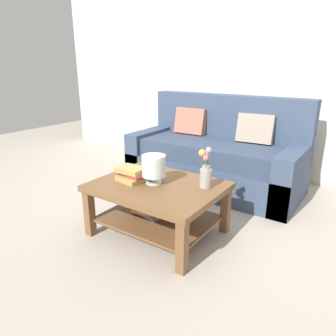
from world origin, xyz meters
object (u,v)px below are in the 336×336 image
Objects in this scene: book_stack_main at (132,174)px; coffee_table at (157,198)px; glass_hurricane_vase at (154,167)px; flower_pitcher at (206,170)px; couch at (216,156)px.

coffee_table is at bearing 10.15° from book_stack_main.
book_stack_main is 1.24× the size of glass_hurricane_vase.
glass_hurricane_vase is (-0.03, -0.00, 0.28)m from coffee_table.
book_stack_main is 0.64m from flower_pitcher.
couch is 5.85× the size of flower_pitcher.
coffee_table is (0.10, -1.31, -0.04)m from couch.
couch reaches higher than book_stack_main.
book_stack_main is (-0.14, -1.35, 0.15)m from couch.
couch is at bearing 92.79° from glass_hurricane_vase.
coffee_table is at bearing -156.39° from flower_pitcher.
coffee_table is 0.28m from glass_hurricane_vase.
coffee_table is 3.07× the size of flower_pitcher.
flower_pitcher is (0.46, -1.15, 0.24)m from couch.
glass_hurricane_vase is at bearing -87.21° from couch.
flower_pitcher reaches higher than coffee_table.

